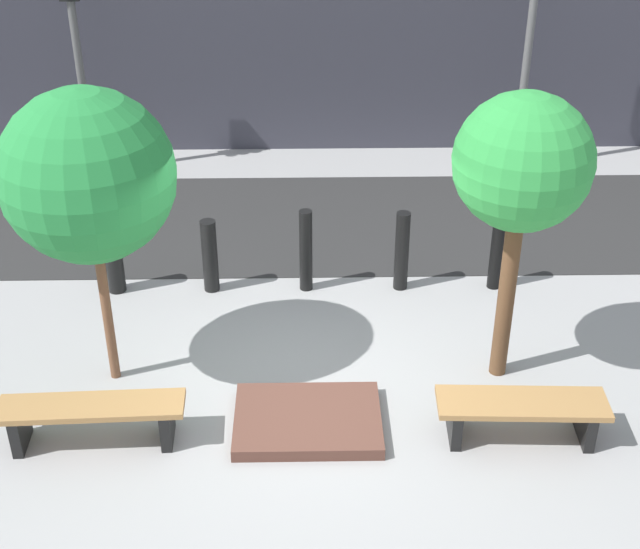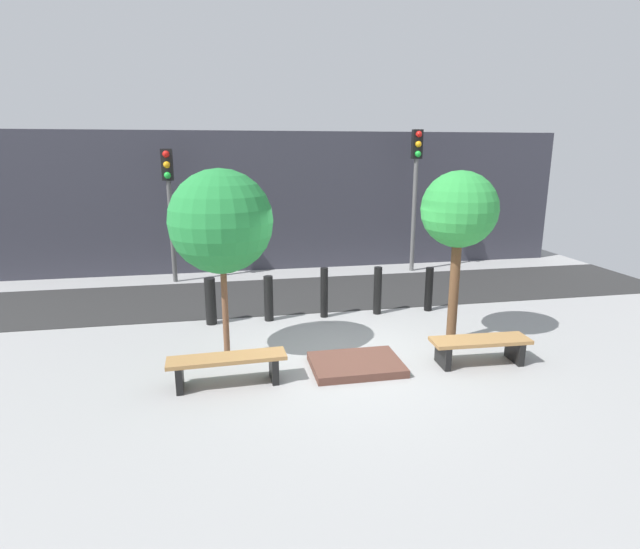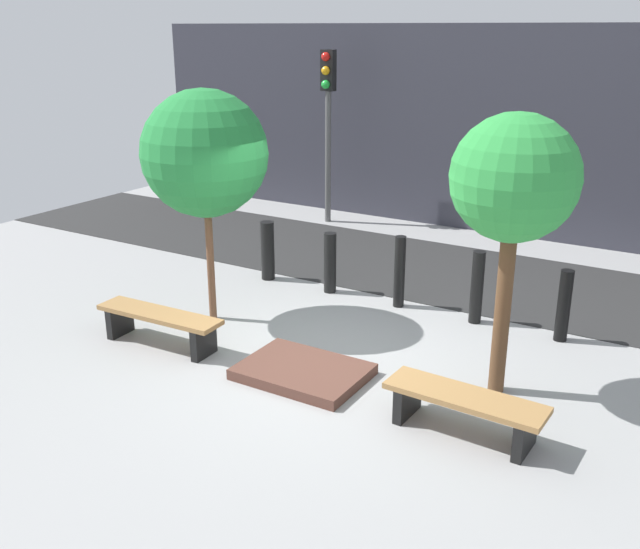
% 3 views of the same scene
% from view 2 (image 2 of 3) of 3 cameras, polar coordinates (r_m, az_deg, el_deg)
% --- Properties ---
extents(ground_plane, '(18.00, 18.00, 0.00)m').
position_cam_2_polar(ground_plane, '(8.40, 3.60, -9.78)').
color(ground_plane, '#969696').
extents(road_strip, '(18.00, 3.05, 0.01)m').
position_cam_2_polar(road_strip, '(12.15, -1.18, -2.17)').
color(road_strip, '#292929').
rests_on(road_strip, ground).
extents(building_facade, '(16.20, 0.50, 3.91)m').
position_cam_2_polar(building_facade, '(14.67, -3.21, 8.37)').
color(building_facade, '#33333D').
rests_on(building_facade, ground).
extents(bench_left, '(1.75, 0.48, 0.45)m').
position_cam_2_polar(bench_left, '(7.58, -10.54, -10.07)').
color(bench_left, black).
rests_on(bench_left, ground).
extents(bench_right, '(1.62, 0.54, 0.43)m').
position_cam_2_polar(bench_right, '(8.57, 17.80, -7.76)').
color(bench_right, black).
rests_on(bench_right, ground).
extents(planter_bed, '(1.43, 1.04, 0.13)m').
position_cam_2_polar(planter_bed, '(8.11, 4.15, -10.21)').
color(planter_bed, brown).
rests_on(planter_bed, ground).
extents(tree_behind_left_bench, '(1.66, 1.66, 3.13)m').
position_cam_2_polar(tree_behind_left_bench, '(8.05, -11.26, 5.93)').
color(tree_behind_left_bench, brown).
rests_on(tree_behind_left_bench, ground).
extents(tree_behind_right_bench, '(1.32, 1.32, 3.07)m').
position_cam_2_polar(tree_behind_right_bench, '(8.98, 15.62, 6.97)').
color(tree_behind_right_bench, brown).
rests_on(tree_behind_right_bench, ground).
extents(bollard_far_left, '(0.21, 0.21, 0.95)m').
position_cam_2_polar(bollard_far_left, '(10.16, -12.40, -3.01)').
color(bollard_far_left, black).
rests_on(bollard_far_left, ground).
extents(bollard_left, '(0.19, 0.19, 0.93)m').
position_cam_2_polar(bollard_left, '(10.19, -5.90, -2.74)').
color(bollard_left, black).
rests_on(bollard_left, ground).
extents(bollard_center, '(0.16, 0.16, 1.05)m').
position_cam_2_polar(bollard_center, '(10.33, 0.48, -2.08)').
color(bollard_center, black).
rests_on(bollard_center, ground).
extents(bollard_right, '(0.17, 0.17, 1.02)m').
position_cam_2_polar(bollard_right, '(10.61, 6.60, -1.84)').
color(bollard_right, black).
rests_on(bollard_right, ground).
extents(bollard_far_right, '(0.17, 0.17, 0.95)m').
position_cam_2_polar(bollard_far_right, '(11.01, 12.33, -1.65)').
color(bollard_far_right, black).
rests_on(bollard_far_right, ground).
extents(traffic_light_west, '(0.28, 0.27, 3.43)m').
position_cam_2_polar(traffic_light_west, '(13.42, -16.88, 9.09)').
color(traffic_light_west, '#535353').
rests_on(traffic_light_west, ground).
extents(traffic_light_mid_west, '(0.28, 0.27, 3.94)m').
position_cam_2_polar(traffic_light_mid_west, '(14.34, 10.90, 11.04)').
color(traffic_light_mid_west, '#5C5C5C').
rests_on(traffic_light_mid_west, ground).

